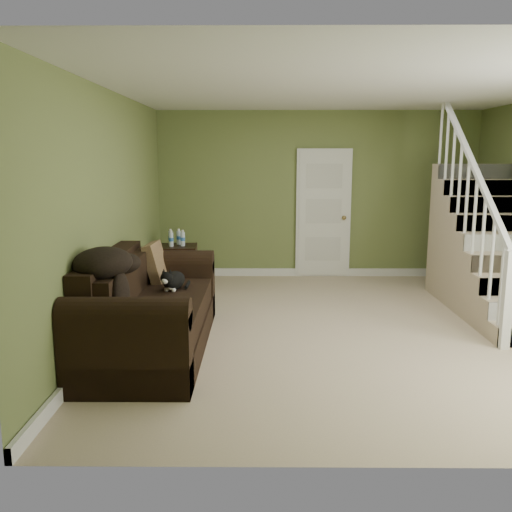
{
  "coord_description": "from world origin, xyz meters",
  "views": [
    {
      "loc": [
        -0.9,
        -5.83,
        1.91
      ],
      "look_at": [
        -0.95,
        0.15,
        0.8
      ],
      "focal_mm": 38.0,
      "sensor_mm": 36.0,
      "label": 1
    }
  ],
  "objects_px": {
    "banana": "(159,305)",
    "cat": "(174,281)",
    "side_table": "(178,267)",
    "sofa": "(147,314)"
  },
  "relations": [
    {
      "from": "side_table",
      "to": "cat",
      "type": "relative_size",
      "value": 1.61
    },
    {
      "from": "sofa",
      "to": "banana",
      "type": "distance_m",
      "value": 0.4
    },
    {
      "from": "cat",
      "to": "banana",
      "type": "height_order",
      "value": "cat"
    },
    {
      "from": "sofa",
      "to": "cat",
      "type": "distance_m",
      "value": 0.5
    },
    {
      "from": "sofa",
      "to": "banana",
      "type": "bearing_deg",
      "value": -60.18
    },
    {
      "from": "cat",
      "to": "sofa",
      "type": "bearing_deg",
      "value": -105.26
    },
    {
      "from": "side_table",
      "to": "banana",
      "type": "relative_size",
      "value": 4.47
    },
    {
      "from": "sofa",
      "to": "banana",
      "type": "xyz_separation_m",
      "value": [
        0.18,
        -0.31,
        0.18
      ]
    },
    {
      "from": "banana",
      "to": "cat",
      "type": "bearing_deg",
      "value": 81.65
    },
    {
      "from": "side_table",
      "to": "cat",
      "type": "xyz_separation_m",
      "value": [
        0.27,
        -2.12,
        0.29
      ]
    }
  ]
}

